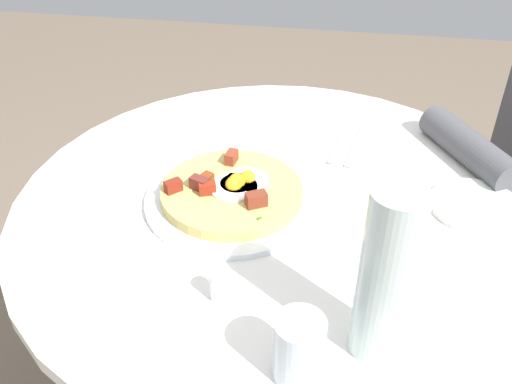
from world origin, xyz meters
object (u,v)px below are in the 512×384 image
Objects in this scene: breakfast_pizza at (232,191)px; water_bottle at (386,277)px; knife at (356,145)px; pizza_plate at (232,199)px; salt_shaker at (219,286)px; dining_table at (278,265)px; bread_plate at (477,206)px; fork at (340,142)px; water_glass at (299,349)px.

breakfast_pizza is 1.00× the size of water_bottle.
water_bottle is at bearing 13.94° from knife.
salt_shaker is at bearing -172.86° from pizza_plate.
bread_plate is (0.03, -0.37, 0.18)m from dining_table.
water_bottle is (-0.35, 0.19, 0.13)m from bread_plate.
water_bottle reaches higher than bread_plate.
water_bottle is at bearing 17.57° from fork.
salt_shaker is at bearing 77.43° from water_bottle.
fork is 0.57m from water_bottle.
breakfast_pizza is 1.48× the size of knife.
knife is (-0.01, -0.04, 0.00)m from fork.
water_glass is (-0.60, 0.06, 0.04)m from knife.
knife reaches higher than dining_table.
bread_plate is 0.29m from knife.
knife is 1.79× the size of water_glass.
water_glass reaches higher than salt_shaker.
knife is 0.67× the size of water_bottle.
dining_table is 0.41m from bread_plate.
dining_table is at bearing -11.93° from salt_shaker.
pizza_plate is at bearing 97.14° from bread_plate.
pizza_plate is 1.88× the size of bread_plate.
knife is (0.24, -0.23, -0.02)m from breakfast_pizza.
dining_table is at bearing 11.24° from water_glass.
dining_table is 0.48m from water_bottle.
water_glass reaches higher than knife.
knife is at bearing -21.93° from salt_shaker.
bread_plate reaches higher than dining_table.
knife is (0.24, -0.23, 0.00)m from pizza_plate.
fork is at bearing -2.56° from water_glass.
water_glass is 0.15m from water_bottle.
breakfast_pizza is 2.66× the size of water_glass.
salt_shaker is at bearing 49.11° from water_glass.
fork is (0.25, -0.19, 0.00)m from pizza_plate.
salt_shaker reaches higher than bread_plate.
fork is at bearing 53.95° from bread_plate.
water_bottle reaches higher than dining_table.
fork is at bearing -37.66° from pizza_plate.
knife is at bearing -32.61° from dining_table.
breakfast_pizza reaches higher than fork.
pizza_plate is 1.23× the size of water_bottle.
knife is at bearing 50.86° from bread_plate.
breakfast_pizza is at bearing 24.45° from water_glass.
water_bottle is (0.06, -0.10, 0.08)m from water_glass.
breakfast_pizza is at bearing 41.58° from water_bottle.
bread_plate is (0.06, -0.46, -0.00)m from pizza_plate.
dining_table is 0.34m from salt_shaker.
dining_table is 3.79× the size of water_bottle.
breakfast_pizza is at bearing 105.17° from dining_table.
dining_table is at bearing -74.47° from pizza_plate.
water_bottle reaches higher than water_glass.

